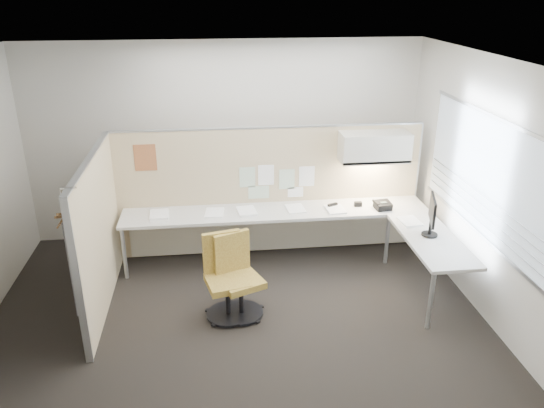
{
  "coord_description": "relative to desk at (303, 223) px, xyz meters",
  "views": [
    {
      "loc": [
        -0.2,
        -5.04,
        3.48
      ],
      "look_at": [
        0.49,
        0.8,
        1.02
      ],
      "focal_mm": 35.0,
      "sensor_mm": 36.0,
      "label": 1
    }
  ],
  "objects": [
    {
      "name": "paper_stack_4",
      "position": [
        0.44,
        0.07,
        0.14
      ],
      "size": [
        0.25,
        0.31,
        0.02
      ],
      "primitive_type": "cube",
      "rotation": [
        0.0,
        0.0,
        0.06
      ],
      "color": "white",
      "rests_on": "desk"
    },
    {
      "name": "floor",
      "position": [
        -0.93,
        -1.13,
        -0.61
      ],
      "size": [
        5.5,
        4.5,
        0.01
      ],
      "primitive_type": "cube",
      "color": "black",
      "rests_on": "ground"
    },
    {
      "name": "pinned_papers",
      "position": [
        -0.3,
        0.44,
        0.43
      ],
      "size": [
        1.01,
        0.0,
        0.47
      ],
      "color": "#8CBF8C",
      "rests_on": "partition_back"
    },
    {
      "name": "ceiling",
      "position": [
        -0.93,
        -1.13,
        2.2
      ],
      "size": [
        5.5,
        4.5,
        0.01
      ],
      "primitive_type": "cube",
      "color": "white",
      "rests_on": "wall_back"
    },
    {
      "name": "task_light_strip",
      "position": [
        0.97,
        0.26,
        0.7
      ],
      "size": [
        0.6,
        0.06,
        0.02
      ],
      "primitive_type": "cube",
      "color": "#FFEABF",
      "rests_on": "overhead_bin"
    },
    {
      "name": "tape_dispenser",
      "position": [
        0.77,
        0.16,
        0.16
      ],
      "size": [
        0.1,
        0.07,
        0.06
      ],
      "primitive_type": "cube",
      "rotation": [
        0.0,
        0.0,
        -0.06
      ],
      "color": "black",
      "rests_on": "desk"
    },
    {
      "name": "paper_stack_5",
      "position": [
        1.27,
        -0.41,
        0.14
      ],
      "size": [
        0.26,
        0.32,
        0.02
      ],
      "primitive_type": "cube",
      "rotation": [
        0.0,
        0.0,
        0.1
      ],
      "color": "white",
      "rests_on": "desk"
    },
    {
      "name": "phone",
      "position": [
        1.06,
        0.02,
        0.18
      ],
      "size": [
        0.23,
        0.22,
        0.12
      ],
      "rotation": [
        0.0,
        0.0,
        0.13
      ],
      "color": "black",
      "rests_on": "desk"
    },
    {
      "name": "wall_back",
      "position": [
        -0.93,
        1.12,
        0.8
      ],
      "size": [
        5.5,
        0.02,
        2.8
      ],
      "primitive_type": "cube",
      "color": "beige",
      "rests_on": "ground"
    },
    {
      "name": "paper_stack_0",
      "position": [
        -1.83,
        0.14,
        0.15
      ],
      "size": [
        0.25,
        0.31,
        0.04
      ],
      "primitive_type": "cube",
      "rotation": [
        0.0,
        0.0,
        0.05
      ],
      "color": "white",
      "rests_on": "desk"
    },
    {
      "name": "desk",
      "position": [
        0.0,
        0.0,
        0.0
      ],
      "size": [
        4.0,
        2.07,
        0.73
      ],
      "color": "beige",
      "rests_on": "floor"
    },
    {
      "name": "chair_left",
      "position": [
        -1.04,
        -1.04,
        -0.16
      ],
      "size": [
        0.53,
        0.54,
        0.94
      ],
      "rotation": [
        0.0,
        0.0,
        0.22
      ],
      "color": "black",
      "rests_on": "floor"
    },
    {
      "name": "poster",
      "position": [
        -1.98,
        0.44,
        0.82
      ],
      "size": [
        0.28,
        0.0,
        0.35
      ],
      "primitive_type": "cube",
      "color": "orange",
      "rests_on": "partition_back"
    },
    {
      "name": "wall_front",
      "position": [
        -0.93,
        -3.38,
        0.8
      ],
      "size": [
        5.5,
        0.02,
        2.8
      ],
      "primitive_type": "cube",
      "color": "beige",
      "rests_on": "ground"
    },
    {
      "name": "window_pane",
      "position": [
        1.79,
        -1.13,
        0.95
      ],
      "size": [
        0.01,
        2.8,
        1.3
      ],
      "primitive_type": "cube",
      "color": "#A4B4BF",
      "rests_on": "wall_right"
    },
    {
      "name": "stapler",
      "position": [
        0.43,
        0.17,
        0.15
      ],
      "size": [
        0.14,
        0.09,
        0.05
      ],
      "primitive_type": "cube",
      "rotation": [
        0.0,
        0.0,
        0.41
      ],
      "color": "black",
      "rests_on": "desk"
    },
    {
      "name": "partition_left",
      "position": [
        -2.43,
        -0.63,
        0.27
      ],
      "size": [
        0.06,
        2.2,
        1.75
      ],
      "primitive_type": "cube",
      "color": "#CEB88F",
      "rests_on": "floor"
    },
    {
      "name": "paper_stack_1",
      "position": [
        -1.13,
        0.13,
        0.14
      ],
      "size": [
        0.26,
        0.32,
        0.02
      ],
      "primitive_type": "cube",
      "rotation": [
        0.0,
        0.0,
        -0.11
      ],
      "color": "white",
      "rests_on": "desk"
    },
    {
      "name": "coat_hook",
      "position": [
        -2.51,
        -1.53,
        0.82
      ],
      "size": [
        0.18,
        0.44,
        1.32
      ],
      "color": "silver",
      "rests_on": "partition_left"
    },
    {
      "name": "partition_back",
      "position": [
        -0.38,
        0.47,
        0.27
      ],
      "size": [
        4.1,
        0.06,
        1.75
      ],
      "primitive_type": "cube",
      "color": "#CEB88F",
      "rests_on": "floor"
    },
    {
      "name": "paper_stack_2",
      "position": [
        -0.72,
        0.12,
        0.15
      ],
      "size": [
        0.26,
        0.32,
        0.04
      ],
      "primitive_type": "cube",
      "rotation": [
        0.0,
        0.0,
        0.12
      ],
      "color": "white",
      "rests_on": "desk"
    },
    {
      "name": "chair_right",
      "position": [
        -0.91,
        -1.03,
        -0.17
      ],
      "size": [
        0.57,
        0.58,
        0.93
      ],
      "rotation": [
        0.0,
        0.0,
        0.39
      ],
      "color": "black",
      "rests_on": "floor"
    },
    {
      "name": "wall_right",
      "position": [
        1.82,
        -1.13,
        0.8
      ],
      "size": [
        0.02,
        4.5,
        2.8
      ],
      "primitive_type": "cube",
      "color": "beige",
      "rests_on": "ground"
    },
    {
      "name": "monitor",
      "position": [
        1.37,
        -0.81,
        0.4
      ],
      "size": [
        0.19,
        0.44,
        0.48
      ],
      "rotation": [
        0.0,
        0.0,
        1.27
      ],
      "color": "black",
      "rests_on": "desk"
    },
    {
      "name": "paper_stack_3",
      "position": [
        -0.07,
        0.16,
        0.13
      ],
      "size": [
        0.25,
        0.32,
        0.01
      ],
      "primitive_type": "cube",
      "rotation": [
        0.0,
        0.0,
        0.07
      ],
      "color": "white",
      "rests_on": "desk"
    },
    {
      "name": "overhead_bin",
      "position": [
        0.97,
        0.26,
        0.91
      ],
      "size": [
        0.9,
        0.36,
        0.38
      ],
      "primitive_type": "cube",
      "color": "beige",
      "rests_on": "partition_back"
    }
  ]
}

